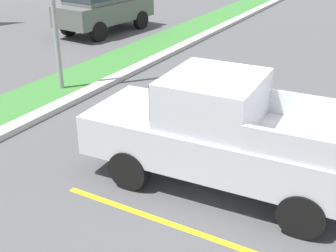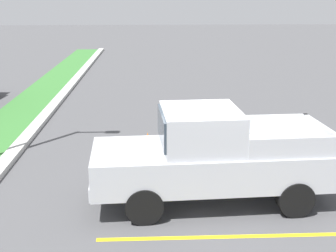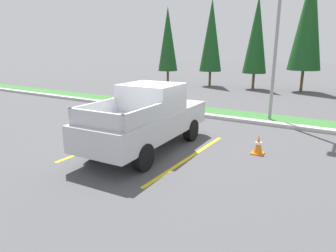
# 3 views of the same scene
# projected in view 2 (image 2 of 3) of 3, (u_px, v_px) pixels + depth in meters

# --- Properties ---
(ground_plane) EXTENTS (120.00, 120.00, 0.00)m
(ground_plane) POSITION_uv_depth(u_px,v_px,m) (200.00, 197.00, 9.96)
(ground_plane) COLOR #4C4C4F
(parking_line_near) EXTENTS (0.12, 4.80, 0.01)m
(parking_line_near) POSITION_uv_depth(u_px,v_px,m) (224.00, 237.00, 8.32)
(parking_line_near) COLOR yellow
(parking_line_near) RESTS_ON ground
(parking_line_far) EXTENTS (0.12, 4.80, 0.01)m
(parking_line_far) POSITION_uv_depth(u_px,v_px,m) (204.00, 173.00, 11.29)
(parking_line_far) COLOR yellow
(parking_line_far) RESTS_ON ground
(pickup_truck_main) EXTENTS (2.19, 5.32, 2.10)m
(pickup_truck_main) POSITION_uv_depth(u_px,v_px,m) (211.00, 157.00, 9.50)
(pickup_truck_main) COLOR black
(pickup_truck_main) RESTS_ON ground
(traffic_cone) EXTENTS (0.36, 0.36, 0.60)m
(traffic_cone) POSITION_uv_depth(u_px,v_px,m) (148.00, 143.00, 12.74)
(traffic_cone) COLOR orange
(traffic_cone) RESTS_ON ground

